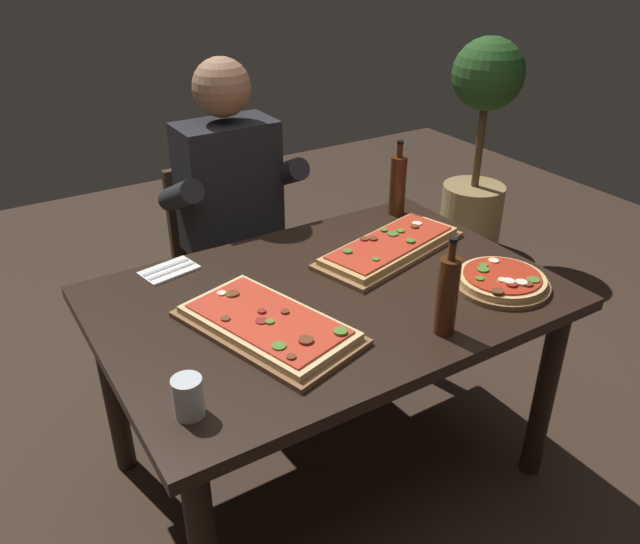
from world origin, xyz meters
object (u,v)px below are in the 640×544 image
at_px(dining_table, 328,318).
at_px(oil_bottle_amber, 447,295).
at_px(wine_bottle_dark, 398,185).
at_px(potted_plant_corner, 480,145).
at_px(pizza_round_far, 501,281).
at_px(seated_diner, 235,211).
at_px(tumbler_near_camera, 188,397).
at_px(pizza_rectangular_front, 390,247).
at_px(pizza_rectangular_left, 268,324).
at_px(diner_chair, 227,256).

bearing_deg(dining_table, oil_bottle_amber, -65.97).
height_order(dining_table, wine_bottle_dark, wine_bottle_dark).
distance_m(wine_bottle_dark, potted_plant_corner, 1.35).
xyz_separation_m(pizza_round_far, seated_diner, (-0.46, 0.99, -0.02)).
distance_m(oil_bottle_amber, tumbler_near_camera, 0.74).
xyz_separation_m(pizza_rectangular_front, tumbler_near_camera, (-0.91, -0.42, 0.03)).
relative_size(pizza_rectangular_left, pizza_round_far, 1.94).
relative_size(oil_bottle_amber, diner_chair, 0.34).
bearing_deg(seated_diner, dining_table, -92.17).
distance_m(tumbler_near_camera, diner_chair, 1.34).
distance_m(pizza_rectangular_front, pizza_round_far, 0.41).
height_order(wine_bottle_dark, oil_bottle_amber, wine_bottle_dark).
bearing_deg(oil_bottle_amber, seated_diner, 96.81).
distance_m(pizza_rectangular_front, diner_chair, 0.84).
bearing_deg(seated_diner, diner_chair, 90.00).
bearing_deg(potted_plant_corner, tumbler_near_camera, -149.06).
relative_size(pizza_rectangular_left, oil_bottle_amber, 2.02).
bearing_deg(oil_bottle_amber, pizza_rectangular_left, 147.24).
distance_m(dining_table, oil_bottle_amber, 0.44).
bearing_deg(pizza_rectangular_front, wine_bottle_dark, 48.37).
height_order(oil_bottle_amber, tumbler_near_camera, oil_bottle_amber).
height_order(dining_table, pizza_rectangular_front, pizza_rectangular_front).
bearing_deg(pizza_rectangular_front, dining_table, -159.91).
xyz_separation_m(pizza_round_far, diner_chair, (-0.46, 1.11, -0.27)).
distance_m(wine_bottle_dark, oil_bottle_amber, 0.84).
bearing_deg(pizza_round_far, seated_diner, 114.74).
relative_size(pizza_round_far, diner_chair, 0.35).
relative_size(pizza_rectangular_left, tumbler_near_camera, 5.83).
bearing_deg(diner_chair, dining_table, -91.87).
height_order(oil_bottle_amber, seated_diner, seated_diner).
distance_m(pizza_rectangular_left, seated_diner, 0.87).
height_order(oil_bottle_amber, potted_plant_corner, potted_plant_corner).
bearing_deg(wine_bottle_dark, oil_bottle_amber, -118.83).
xyz_separation_m(pizza_rectangular_front, pizza_round_far, (0.15, -0.38, 0.00)).
distance_m(dining_table, seated_diner, 0.74).
bearing_deg(wine_bottle_dark, dining_table, -145.95).
height_order(dining_table, diner_chair, diner_chair).
bearing_deg(diner_chair, pizza_round_far, -67.65).
xyz_separation_m(pizza_rectangular_front, diner_chair, (-0.30, 0.73, -0.27)).
relative_size(pizza_rectangular_front, seated_diner, 0.46).
height_order(pizza_rectangular_front, tumbler_near_camera, tumbler_near_camera).
xyz_separation_m(pizza_rectangular_front, potted_plant_corner, (1.37, 0.95, -0.12)).
bearing_deg(tumbler_near_camera, dining_table, 27.43).
xyz_separation_m(diner_chair, potted_plant_corner, (1.67, 0.21, 0.16)).
xyz_separation_m(pizza_rectangular_left, oil_bottle_amber, (0.42, -0.27, 0.10)).
bearing_deg(seated_diner, pizza_rectangular_left, -109.24).
bearing_deg(potted_plant_corner, oil_bottle_amber, -137.38).
bearing_deg(pizza_round_far, pizza_rectangular_front, 111.97).
bearing_deg(tumbler_near_camera, seated_diner, 59.65).
xyz_separation_m(pizza_round_far, tumbler_near_camera, (-1.06, -0.04, 0.03)).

